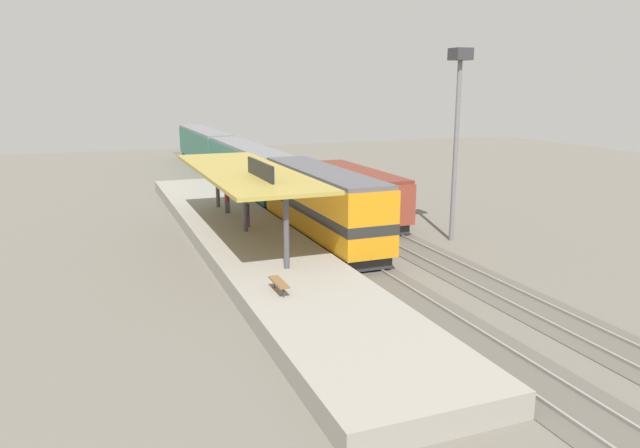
# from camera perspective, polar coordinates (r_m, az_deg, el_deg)

# --- Properties ---
(ground_plane) EXTENTS (120.00, 120.00, 0.00)m
(ground_plane) POSITION_cam_1_polar(r_m,az_deg,el_deg) (38.70, 2.41, -1.16)
(ground_plane) COLOR #666056
(track_near) EXTENTS (3.20, 110.00, 0.16)m
(track_near) POSITION_cam_1_polar(r_m,az_deg,el_deg) (37.95, -0.35, -1.38)
(track_near) COLOR #565249
(track_near) RESTS_ON ground
(track_far) EXTENTS (3.20, 110.00, 0.16)m
(track_far) POSITION_cam_1_polar(r_m,az_deg,el_deg) (39.78, 5.84, -0.77)
(track_far) COLOR #565249
(track_far) RESTS_ON ground
(platform) EXTENTS (6.00, 44.00, 0.90)m
(platform) POSITION_cam_1_polar(r_m,az_deg,el_deg) (36.51, -7.11, -1.40)
(platform) COLOR gray
(platform) RESTS_ON ground
(station_canopy) EXTENTS (5.20, 18.00, 4.70)m
(station_canopy) POSITION_cam_1_polar(r_m,az_deg,el_deg) (35.62, -7.26, 4.94)
(station_canopy) COLOR #47474C
(station_canopy) RESTS_ON platform
(platform_bench) EXTENTS (0.44, 1.70, 0.50)m
(platform_bench) POSITION_cam_1_polar(r_m,az_deg,el_deg) (25.57, -3.98, -5.61)
(platform_bench) COLOR #333338
(platform_bench) RESTS_ON platform
(locomotive) EXTENTS (2.93, 14.43, 4.44)m
(locomotive) POSITION_cam_1_polar(r_m,az_deg,el_deg) (36.53, 0.19, 1.87)
(locomotive) COLOR #28282D
(locomotive) RESTS_ON track_near
(passenger_carriage_front) EXTENTS (2.90, 20.00, 4.24)m
(passenger_carriage_front) POSITION_cam_1_polar(r_m,az_deg,el_deg) (53.47, -6.93, 5.27)
(passenger_carriage_front) COLOR #28282D
(passenger_carriage_front) RESTS_ON track_near
(passenger_carriage_rear) EXTENTS (2.90, 20.00, 4.24)m
(passenger_carriage_rear) POSITION_cam_1_polar(r_m,az_deg,el_deg) (73.67, -11.03, 7.27)
(passenger_carriage_rear) COLOR #28282D
(passenger_carriage_rear) RESTS_ON track_near
(freight_car) EXTENTS (2.80, 12.00, 3.54)m
(freight_car) POSITION_cam_1_polar(r_m,az_deg,el_deg) (42.86, 3.49, 2.94)
(freight_car) COLOR #28282D
(freight_car) RESTS_ON track_far
(light_mast) EXTENTS (1.10, 1.10, 11.70)m
(light_mast) POSITION_cam_1_polar(r_m,az_deg,el_deg) (37.30, 13.09, 11.04)
(light_mast) COLOR slate
(light_mast) RESTS_ON ground
(person_waiting) EXTENTS (0.34, 0.34, 1.71)m
(person_waiting) POSITION_cam_1_polar(r_m,az_deg,el_deg) (41.64, -8.90, 2.33)
(person_waiting) COLOR #4C4C51
(person_waiting) RESTS_ON platform
(person_walking) EXTENTS (0.34, 0.34, 1.71)m
(person_walking) POSITION_cam_1_polar(r_m,az_deg,el_deg) (37.28, -7.03, 1.13)
(person_walking) COLOR #663375
(person_walking) RESTS_ON platform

